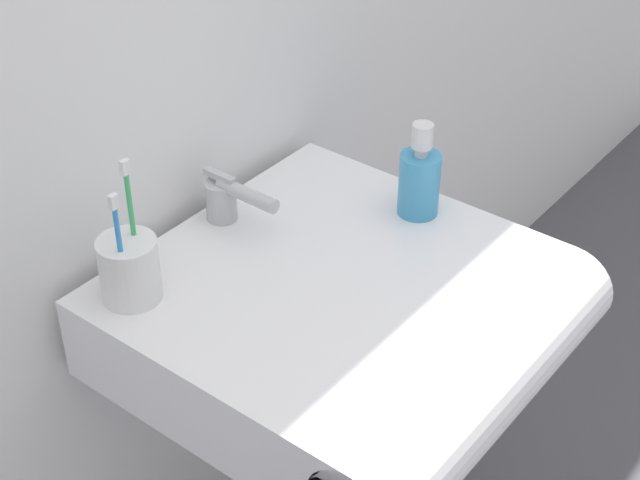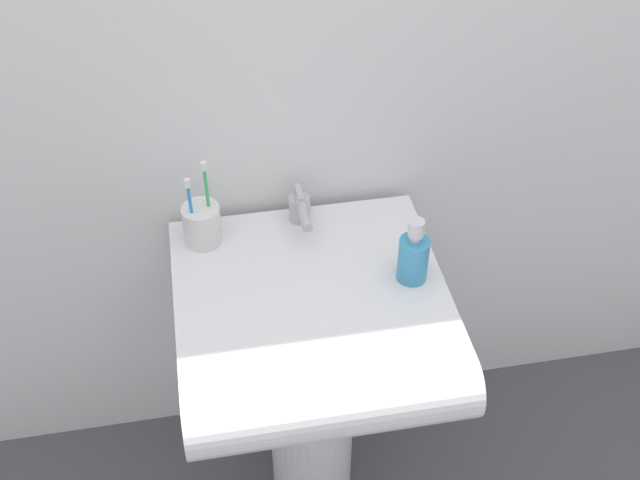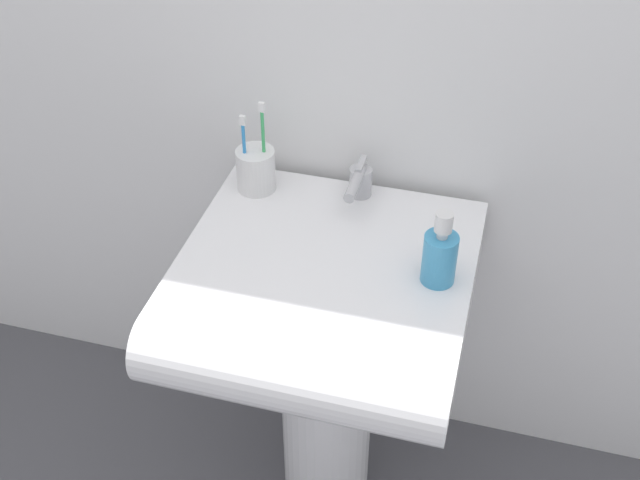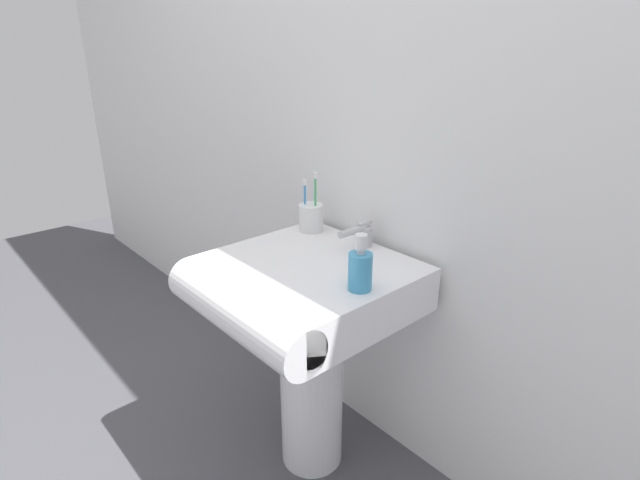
% 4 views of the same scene
% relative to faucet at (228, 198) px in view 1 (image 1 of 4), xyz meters
% --- Properties ---
extents(sink_pedestal, '(0.20, 0.20, 0.59)m').
position_rel_faucet_xyz_m(sink_pedestal, '(-0.01, -0.20, -0.47)').
color(sink_pedestal, white).
rests_on(sink_pedestal, ground).
extents(sink_basin, '(0.55, 0.56, 0.13)m').
position_rel_faucet_xyz_m(sink_basin, '(-0.01, -0.25, -0.11)').
color(sink_basin, white).
rests_on(sink_basin, sink_pedestal).
extents(faucet, '(0.05, 0.13, 0.08)m').
position_rel_faucet_xyz_m(faucet, '(0.00, 0.00, 0.00)').
color(faucet, '#B7B7BC').
rests_on(faucet, sink_basin).
extents(toothbrush_cup, '(0.08, 0.08, 0.20)m').
position_rel_faucet_xyz_m(toothbrush_cup, '(-0.22, -0.02, 0.01)').
color(toothbrush_cup, white).
rests_on(toothbrush_cup, sink_basin).
extents(soap_bottle, '(0.06, 0.06, 0.15)m').
position_rel_faucet_xyz_m(soap_bottle, '(0.20, -0.21, 0.02)').
color(soap_bottle, '#3F99CC').
rests_on(soap_bottle, sink_basin).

